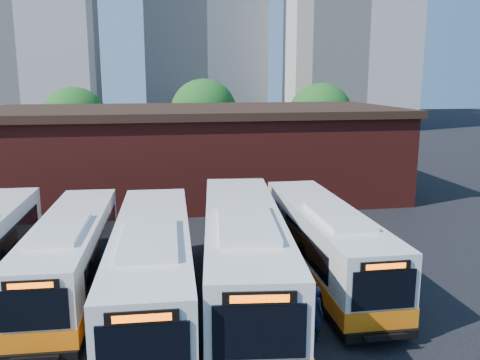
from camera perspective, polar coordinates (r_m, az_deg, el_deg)
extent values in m
plane|color=black|center=(18.63, 0.67, -15.74)|extent=(220.00, 220.00, 0.00)
cube|color=black|center=(22.20, -24.54, -6.63)|extent=(0.29, 9.20, 1.03)
cylinder|color=black|center=(25.22, -22.84, -8.01)|extent=(0.34, 0.99, 0.98)
cube|color=white|center=(21.47, -18.44, -7.77)|extent=(2.81, 11.30, 2.66)
cube|color=orange|center=(21.73, -18.31, -9.69)|extent=(2.86, 11.35, 0.65)
cube|color=black|center=(21.90, -18.23, -10.83)|extent=(2.85, 11.34, 0.23)
cube|color=black|center=(16.27, -22.23, -13.39)|extent=(2.03, 0.13, 1.26)
cube|color=black|center=(15.97, -22.46, -10.87)|extent=(1.59, 0.12, 0.30)
cube|color=#FF5905|center=(15.94, -22.49, -10.91)|extent=(1.26, 0.07, 0.17)
cube|color=black|center=(16.89, -21.88, -18.09)|extent=(2.39, 0.22, 0.30)
cube|color=black|center=(16.67, -22.09, -18.17)|extent=(1.37, 0.41, 0.06)
cube|color=black|center=(22.00, -21.43, -6.81)|extent=(0.38, 8.75, 0.98)
cube|color=black|center=(21.54, -15.11, -6.78)|extent=(0.38, 8.75, 0.98)
cube|color=white|center=(19.74, -19.45, -5.19)|extent=(1.77, 3.99, 0.21)
cylinder|color=black|center=(19.30, -23.24, -14.18)|extent=(0.33, 0.95, 0.94)
cylinder|color=black|center=(18.83, -16.70, -14.37)|extent=(0.33, 0.95, 0.94)
cylinder|color=black|center=(24.84, -19.46, -8.11)|extent=(0.33, 0.95, 0.94)
cylinder|color=black|center=(24.48, -14.46, -8.10)|extent=(0.33, 0.95, 0.94)
cube|color=white|center=(18.76, -9.79, -9.58)|extent=(3.08, 12.49, 2.94)
cube|color=orange|center=(19.09, -9.70, -11.97)|extent=(3.13, 12.54, 0.72)
cube|color=black|center=(19.30, -9.64, -13.38)|extent=(3.12, 12.53, 0.26)
cube|color=black|center=(13.00, -10.80, -18.29)|extent=(2.24, 0.14, 1.39)
cube|color=black|center=(12.59, -10.95, -14.92)|extent=(1.76, 0.13, 0.33)
cube|color=#FF5905|center=(12.56, -10.96, -14.99)|extent=(1.39, 0.07, 0.19)
cube|color=black|center=(19.16, -13.83, -8.40)|extent=(0.40, 9.67, 1.08)
cube|color=black|center=(19.04, -5.69, -8.23)|extent=(0.40, 9.67, 1.08)
cube|color=white|center=(16.78, -10.15, -6.45)|extent=(1.95, 4.40, 0.23)
cylinder|color=black|center=(16.25, -14.49, -18.44)|extent=(0.37, 1.04, 1.03)
cylinder|color=black|center=(16.13, -5.59, -18.35)|extent=(0.37, 1.04, 1.03)
cylinder|color=black|center=(22.40, -12.48, -9.74)|extent=(0.37, 1.04, 1.03)
cylinder|color=black|center=(22.31, -6.27, -9.61)|extent=(0.37, 1.04, 1.03)
cube|color=white|center=(19.48, 0.37, -8.24)|extent=(4.30, 13.42, 3.13)
cube|color=orange|center=(19.80, 0.37, -10.71)|extent=(4.36, 13.48, 0.77)
cube|color=black|center=(20.02, 0.36, -12.16)|extent=(4.35, 13.47, 0.27)
cube|color=black|center=(13.30, 2.18, -16.68)|extent=(2.37, 0.34, 1.48)
cube|color=black|center=(12.89, 2.22, -13.13)|extent=(1.86, 0.28, 0.35)
cube|color=#FF5905|center=(12.85, 2.23, -13.20)|extent=(1.48, 0.19, 0.20)
cube|color=black|center=(19.76, -3.88, -7.04)|extent=(1.24, 10.22, 1.15)
cube|color=black|center=(19.93, 4.43, -6.89)|extent=(1.24, 10.22, 1.15)
cube|color=white|center=(17.39, 0.71, -4.88)|extent=(2.42, 4.80, 0.24)
cylinder|color=black|center=(16.61, -3.39, -17.24)|extent=(0.48, 1.13, 1.10)
cylinder|color=black|center=(16.78, 5.70, -16.97)|extent=(0.48, 1.13, 1.10)
cylinder|color=black|center=(23.23, -3.33, -8.60)|extent=(0.48, 1.13, 1.10)
cylinder|color=black|center=(23.35, 2.98, -8.49)|extent=(0.48, 1.13, 1.10)
cube|color=white|center=(22.03, 9.49, -6.68)|extent=(2.62, 11.62, 2.75)
cube|color=orange|center=(22.29, 9.42, -8.62)|extent=(2.66, 11.67, 0.68)
cube|color=black|center=(22.46, 9.38, -9.78)|extent=(2.65, 11.66, 0.24)
cube|color=black|center=(16.88, 15.87, -11.80)|extent=(2.09, 0.09, 1.30)
cube|color=black|center=(16.57, 16.03, -9.27)|extent=(1.64, 0.08, 0.31)
cube|color=#FF5905|center=(16.55, 16.08, -9.30)|extent=(1.30, 0.04, 0.17)
cube|color=black|center=(17.49, 15.66, -16.53)|extent=(2.46, 0.17, 0.31)
cube|color=black|center=(17.27, 15.99, -16.58)|extent=(1.41, 0.39, 0.06)
cube|color=black|center=(17.10, 16.26, -16.63)|extent=(1.40, 0.06, 0.17)
cube|color=black|center=(21.95, 6.06, -5.92)|extent=(0.17, 9.04, 1.01)
cube|color=black|center=(22.71, 12.22, -5.52)|extent=(0.17, 9.04, 1.01)
cube|color=white|center=(20.30, 10.91, -3.97)|extent=(1.73, 4.08, 0.21)
cylinder|color=black|center=(19.25, 9.28, -13.37)|extent=(0.32, 0.97, 0.97)
cylinder|color=black|center=(20.02, 15.51, -12.65)|extent=(0.32, 0.97, 0.97)
cylinder|color=black|center=(24.94, 4.69, -7.35)|extent=(0.32, 0.97, 0.97)
cylinder|color=black|center=(25.54, 9.60, -7.02)|extent=(0.32, 0.97, 0.97)
imported|color=#121734|center=(17.43, 8.51, -14.50)|extent=(0.65, 0.79, 1.85)
cube|color=maroon|center=(36.83, -4.95, 2.84)|extent=(28.00, 12.00, 6.00)
cube|color=black|center=(36.49, -5.04, 7.74)|extent=(28.60, 12.60, 0.50)
cube|color=black|center=(31.71, 1.45, -1.85)|extent=(1.20, 0.08, 2.40)
cylinder|color=#382314|center=(49.32, -17.80, 2.60)|extent=(0.36, 0.36, 2.70)
sphere|color=#164F19|center=(48.94, -18.04, 6.42)|extent=(6.00, 6.00, 6.00)
cylinder|color=#382314|center=(51.03, -4.02, 3.55)|extent=(0.36, 0.36, 2.95)
sphere|color=#164F19|center=(50.65, -4.08, 7.60)|extent=(6.56, 6.56, 6.56)
cylinder|color=#382314|center=(50.43, 8.89, 3.27)|extent=(0.36, 0.36, 2.81)
sphere|color=#164F19|center=(50.06, 9.01, 7.16)|extent=(6.24, 6.24, 6.24)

